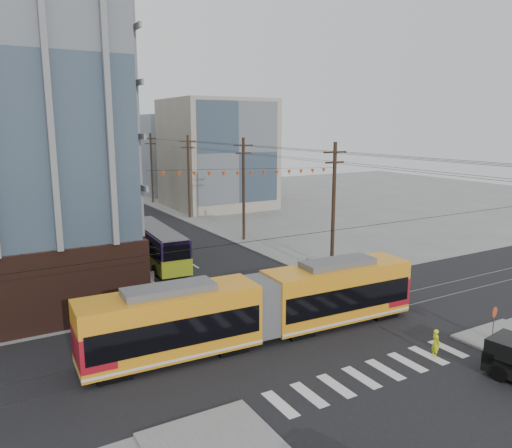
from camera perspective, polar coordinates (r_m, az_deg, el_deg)
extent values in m
plane|color=slate|center=(28.91, 9.06, -14.11)|extent=(160.00, 160.00, 0.00)
cube|color=gray|center=(75.65, -4.51, 7.99)|extent=(14.00, 14.00, 16.00)
cube|color=#8C99A5|center=(94.82, -8.71, 7.96)|extent=(16.00, 16.00, 14.00)
cylinder|color=black|center=(80.43, -11.84, 6.20)|extent=(0.30, 0.30, 11.00)
imported|color=#A4A6AB|center=(36.02, -9.73, -7.78)|extent=(1.48, 4.05, 1.33)
imported|color=#B2A2A5|center=(39.94, -12.85, -6.00)|extent=(3.15, 4.85, 1.31)
imported|color=#3F474D|center=(48.65, -16.27, -3.01)|extent=(3.69, 5.44, 1.38)
imported|color=#DFF318|center=(29.27, 19.86, -12.67)|extent=(0.52, 0.65, 1.56)
cube|color=gray|center=(43.08, 6.85, -4.93)|extent=(1.83, 3.65, 0.71)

